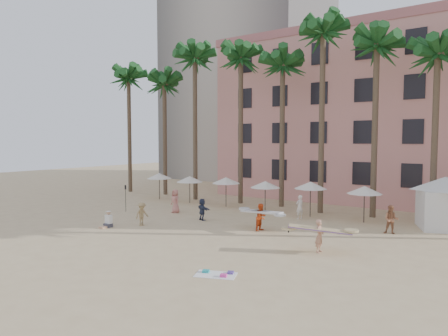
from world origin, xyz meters
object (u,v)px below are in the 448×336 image
at_px(cabana, 445,198).
at_px(carrier_white, 261,216).
at_px(carrier_yellow, 320,234).
at_px(pink_hotel, 404,119).

relative_size(cabana, carrier_white, 1.79).
xyz_separation_m(carrier_yellow, carrier_white, (-5.01, 2.67, -0.04)).
bearing_deg(carrier_yellow, pink_hotel, 90.53).
xyz_separation_m(cabana, carrier_white, (-9.77, -7.31, -1.11)).
relative_size(pink_hotel, carrier_white, 10.89).
bearing_deg(carrier_yellow, carrier_white, 151.89).
height_order(carrier_yellow, carrier_white, carrier_white).
xyz_separation_m(pink_hotel, cabana, (4.98, -12.55, -5.93)).
bearing_deg(pink_hotel, carrier_white, -103.58).
xyz_separation_m(pink_hotel, carrier_white, (-4.80, -19.86, -7.04)).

